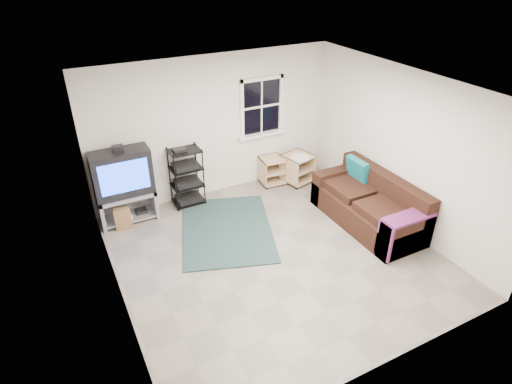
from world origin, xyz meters
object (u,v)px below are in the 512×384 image
side_table_right (296,166)px  sofa (370,206)px  side_table_left (271,169)px  av_rack (187,180)px  tv_unit (123,180)px

side_table_right → sofa: sofa is taller
side_table_left → side_table_right: size_ratio=0.85×
av_rack → sofa: (2.53, -2.02, -0.15)m
sofa → side_table_right: bearing=99.8°
side_table_left → side_table_right: side_table_right is taller
tv_unit → av_rack: size_ratio=1.26×
av_rack → side_table_right: av_rack is taller
tv_unit → av_rack: bearing=2.0°
av_rack → side_table_left: 1.76m
side_table_right → side_table_left: bearing=156.2°
tv_unit → sofa: tv_unit is taller
av_rack → sofa: bearing=-38.7°
tv_unit → side_table_right: (3.31, -0.15, -0.43)m
side_table_left → sofa: bearing=-69.1°
tv_unit → sofa: size_ratio=0.68×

